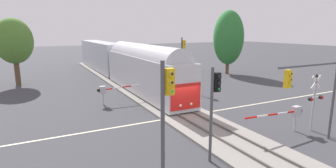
% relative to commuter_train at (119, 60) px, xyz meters
% --- Properties ---
extents(ground_plane, '(220.00, 220.00, 0.00)m').
position_rel_commuter_train_xyz_m(ground_plane, '(-0.00, -18.02, -2.79)').
color(ground_plane, '#3D3D42').
extents(road_centre_stripe, '(44.00, 0.20, 0.01)m').
position_rel_commuter_train_xyz_m(road_centre_stripe, '(-0.00, -18.02, -2.79)').
color(road_centre_stripe, beige).
rests_on(road_centre_stripe, ground).
extents(railway_track, '(4.40, 80.00, 0.32)m').
position_rel_commuter_train_xyz_m(railway_track, '(-0.00, -18.02, -2.70)').
color(railway_track, gray).
rests_on(railway_track, ground).
extents(commuter_train, '(3.04, 39.36, 5.16)m').
position_rel_commuter_train_xyz_m(commuter_train, '(0.00, 0.00, 0.00)').
color(commuter_train, silver).
rests_on(commuter_train, railway_track).
extents(crossing_gate_near, '(5.21, 0.40, 1.80)m').
position_rel_commuter_train_xyz_m(crossing_gate_near, '(4.65, -24.39, -1.39)').
color(crossing_gate_near, '#B7B7BC').
rests_on(crossing_gate_near, ground).
extents(crossing_signal_mast, '(1.36, 0.44, 4.05)m').
position_rel_commuter_train_xyz_m(crossing_signal_mast, '(6.28, -24.87, -0.32)').
color(crossing_signal_mast, '#B2B2B7').
rests_on(crossing_signal_mast, ground).
extents(crossing_gate_far, '(5.32, 0.40, 1.80)m').
position_rel_commuter_train_xyz_m(crossing_gate_far, '(-4.63, -11.66, -1.39)').
color(crossing_gate_far, '#B7B7BC').
rests_on(crossing_gate_far, ground).
extents(traffic_signal_far_side, '(0.53, 0.38, 6.10)m').
position_rel_commuter_train_xyz_m(traffic_signal_far_side, '(5.15, -8.73, 1.28)').
color(traffic_signal_far_side, '#4C4C51').
rests_on(traffic_signal_far_side, ground).
extents(traffic_signal_near_left, '(0.53, 0.38, 5.87)m').
position_rel_commuter_train_xyz_m(traffic_signal_near_left, '(-6.44, -27.50, 1.13)').
color(traffic_signal_near_left, '#4C4C51').
rests_on(traffic_signal_near_left, ground).
extents(traffic_signal_median, '(0.53, 0.38, 5.12)m').
position_rel_commuter_train_xyz_m(traffic_signal_median, '(-2.57, -25.31, 0.64)').
color(traffic_signal_median, '#4C4C51').
rests_on(traffic_signal_median, ground).
extents(traffic_signal_near_right, '(5.61, 0.38, 5.22)m').
position_rel_commuter_train_xyz_m(traffic_signal_near_right, '(4.42, -26.34, 1.17)').
color(traffic_signal_near_right, '#4C4C51').
rests_on(traffic_signal_near_right, ground).
extents(pine_left_background, '(4.53, 4.53, 8.46)m').
position_rel_commuter_train_xyz_m(pine_left_background, '(-12.64, 2.74, 2.77)').
color(pine_left_background, brown).
rests_on(pine_left_background, ground).
extents(maple_right_background, '(4.76, 4.76, 10.00)m').
position_rel_commuter_train_xyz_m(maple_right_background, '(17.12, -2.45, 2.96)').
color(maple_right_background, brown).
rests_on(maple_right_background, ground).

